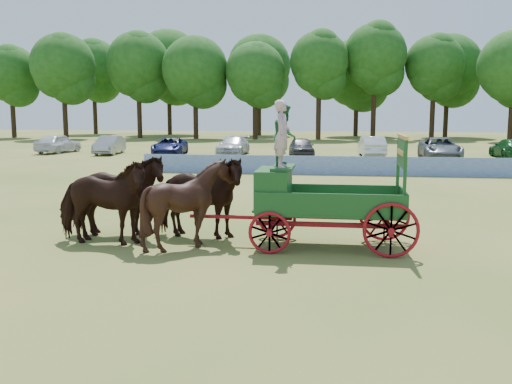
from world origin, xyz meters
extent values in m
plane|color=olive|center=(0.00, 0.00, 0.00)|extent=(160.00, 160.00, 0.00)
imported|color=black|center=(-9.15, 0.42, 1.18)|extent=(2.86, 1.43, 2.36)
imported|color=black|center=(-9.15, 1.52, 1.18)|extent=(3.00, 1.84, 2.36)
imported|color=black|center=(-6.75, 0.42, 1.18)|extent=(2.18, 1.95, 2.36)
imported|color=black|center=(-6.75, 1.52, 1.18)|extent=(2.92, 1.58, 2.36)
cube|color=#A1101D|center=(-4.55, 0.97, 0.60)|extent=(0.12, 2.00, 0.12)
cube|color=#A1101D|center=(-1.55, 0.97, 0.60)|extent=(0.12, 2.00, 0.12)
cube|color=#A1101D|center=(-3.05, 0.42, 0.72)|extent=(3.80, 0.10, 0.12)
cube|color=#A1101D|center=(-3.05, 1.52, 0.72)|extent=(3.80, 0.10, 0.12)
cube|color=#A1101D|center=(-5.45, 0.97, 0.75)|extent=(2.80, 0.09, 0.09)
cube|color=#1A4F24|center=(-3.05, 0.97, 1.00)|extent=(3.80, 1.80, 0.10)
cube|color=#1A4F24|center=(-3.05, 0.09, 1.30)|extent=(3.80, 0.06, 0.55)
cube|color=#1A4F24|center=(-3.05, 1.85, 1.30)|extent=(3.80, 0.06, 0.55)
cube|color=#1A4F24|center=(-1.17, 0.97, 1.30)|extent=(0.06, 1.80, 0.55)
cube|color=#1A4F24|center=(-4.55, 0.97, 1.55)|extent=(0.85, 1.70, 1.05)
cube|color=#1A4F24|center=(-4.30, 0.97, 2.12)|extent=(0.55, 1.50, 0.08)
cube|color=#1A4F24|center=(-4.93, 0.97, 1.35)|extent=(0.10, 1.60, 0.65)
cube|color=#1A4F24|center=(-4.75, 0.97, 1.05)|extent=(0.55, 1.60, 0.06)
cube|color=#1A4F24|center=(-1.25, 0.17, 1.95)|extent=(0.08, 0.08, 1.80)
cube|color=#1A4F24|center=(-1.25, 1.77, 1.95)|extent=(0.08, 0.08, 1.80)
cube|color=#1A4F24|center=(-1.25, 0.97, 2.55)|extent=(0.07, 1.75, 0.75)
cube|color=gold|center=(-1.25, 0.97, 2.95)|extent=(0.08, 1.80, 0.09)
cube|color=gold|center=(-1.29, 0.97, 2.55)|extent=(0.02, 1.30, 0.12)
torus|color=#A1101D|center=(-4.55, 0.02, 0.55)|extent=(1.09, 0.09, 1.09)
torus|color=#A1101D|center=(-4.55, 1.92, 0.55)|extent=(1.09, 0.09, 1.09)
torus|color=#A1101D|center=(-1.55, 0.02, 0.70)|extent=(1.39, 0.09, 1.39)
torus|color=#A1101D|center=(-1.55, 1.92, 0.70)|extent=(1.39, 0.09, 1.39)
imported|color=#CC9CAD|center=(-4.30, 0.62, 3.02)|extent=(0.41, 0.63, 1.72)
imported|color=#246032|center=(-4.30, 1.32, 2.97)|extent=(0.61, 0.79, 1.62)
cube|color=#1B3897|center=(-1.00, 18.00, 0.53)|extent=(26.00, 0.08, 1.05)
imported|color=silver|center=(-26.00, 31.11, 0.80)|extent=(2.48, 4.93, 1.61)
imported|color=gray|center=(-21.14, 30.26, 0.74)|extent=(2.01, 4.65, 1.49)
imported|color=navy|center=(-16.05, 30.19, 0.70)|extent=(2.89, 5.30, 1.41)
imported|color=silver|center=(-11.06, 31.08, 0.74)|extent=(2.18, 5.12, 1.47)
imported|color=#333338|center=(-5.52, 29.76, 0.75)|extent=(2.36, 4.61, 1.50)
imported|color=silver|center=(-0.16, 30.89, 0.79)|extent=(2.04, 4.90, 1.58)
imported|color=slate|center=(4.67, 29.26, 0.80)|extent=(2.76, 5.78, 1.59)
imported|color=#144C1E|center=(10.03, 30.75, 0.73)|extent=(2.18, 5.08, 1.46)
cylinder|color=#382314|center=(-44.00, 54.73, 2.24)|extent=(0.60, 0.60, 4.47)
sphere|color=#194713|center=(-44.00, 54.73, 8.24)|extent=(6.98, 6.98, 6.98)
cylinder|color=#382314|center=(-36.12, 53.10, 2.43)|extent=(0.60, 0.60, 4.86)
sphere|color=#194713|center=(-36.12, 53.10, 8.95)|extent=(7.80, 7.80, 7.80)
cylinder|color=#382314|center=(-27.70, 56.30, 2.53)|extent=(0.60, 0.60, 5.06)
sphere|color=#194713|center=(-27.70, 56.30, 9.31)|extent=(7.97, 7.97, 7.97)
cylinder|color=#382314|center=(-20.11, 55.27, 2.30)|extent=(0.60, 0.60, 4.60)
sphere|color=#194713|center=(-20.11, 55.27, 8.47)|extent=(8.10, 8.10, 8.10)
cylinder|color=#382314|center=(-12.67, 55.06, 2.19)|extent=(0.60, 0.60, 4.37)
sphere|color=#194713|center=(-12.67, 55.06, 8.05)|extent=(7.18, 7.18, 7.18)
cylinder|color=#382314|center=(-5.04, 55.66, 2.53)|extent=(0.60, 0.60, 5.07)
sphere|color=#194713|center=(-5.04, 55.66, 9.33)|extent=(7.03, 7.03, 7.03)
cylinder|color=#382314|center=(1.56, 57.19, 2.74)|extent=(0.60, 0.60, 5.48)
sphere|color=#194713|center=(1.56, 57.19, 10.10)|extent=(7.55, 7.55, 7.55)
cylinder|color=#382314|center=(8.72, 58.55, 2.45)|extent=(0.60, 0.60, 4.89)
sphere|color=#194713|center=(8.72, 58.55, 9.01)|extent=(7.06, 7.06, 7.06)
cylinder|color=#382314|center=(16.49, 53.62, 2.26)|extent=(0.60, 0.60, 4.52)
cylinder|color=#382314|center=(-38.00, 66.33, 2.61)|extent=(0.60, 0.60, 5.23)
sphere|color=#194713|center=(-38.00, 66.33, 9.63)|extent=(8.22, 8.22, 8.22)
cylinder|color=#382314|center=(-26.64, 66.07, 2.69)|extent=(0.60, 0.60, 5.38)
sphere|color=#194713|center=(-26.64, 66.07, 9.91)|extent=(9.87, 9.87, 9.87)
cylinder|color=#382314|center=(-13.60, 65.66, 2.59)|extent=(0.60, 0.60, 5.18)
sphere|color=#194713|center=(-13.60, 65.66, 9.54)|extent=(8.69, 8.69, 8.69)
cylinder|color=#382314|center=(-0.27, 64.68, 2.28)|extent=(0.60, 0.60, 4.57)
sphere|color=#194713|center=(-0.27, 64.68, 8.41)|extent=(9.14, 9.14, 9.14)
cylinder|color=#382314|center=(11.35, 64.09, 2.43)|extent=(0.60, 0.60, 4.85)
sphere|color=#194713|center=(11.35, 64.09, 8.93)|extent=(8.75, 8.75, 8.75)
camera|label=1|loc=(-2.94, -13.98, 3.65)|focal=40.00mm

